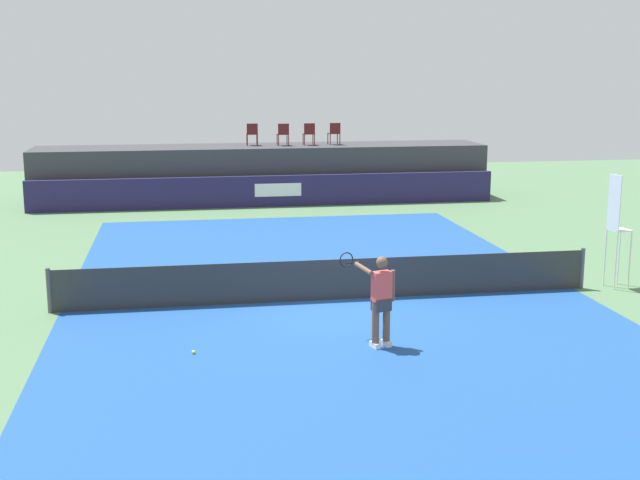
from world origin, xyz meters
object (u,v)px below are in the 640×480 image
at_px(spectator_chair_left, 283,133).
at_px(spectator_chair_right, 334,133).
at_px(spectator_chair_center, 309,133).
at_px(net_post_far, 582,268).
at_px(tennis_player, 380,298).
at_px(spectator_chair_far_left, 252,133).
at_px(net_post_near, 49,290).
at_px(umpire_chair, 616,223).
at_px(tennis_ball, 194,352).

bearing_deg(spectator_chair_left, spectator_chair_right, 2.21).
bearing_deg(spectator_chair_center, net_post_far, -74.08).
bearing_deg(spectator_chair_center, tennis_player, -94.68).
bearing_deg(spectator_chair_far_left, spectator_chair_left, -12.26).
relative_size(spectator_chair_far_left, net_post_near, 0.89).
xyz_separation_m(spectator_chair_left, tennis_player, (-0.46, -18.51, -1.73)).
relative_size(umpire_chair, tennis_ball, 40.59).
bearing_deg(tennis_player, spectator_chair_far_left, 92.31).
distance_m(umpire_chair, tennis_player, 7.47).
bearing_deg(spectator_chair_center, spectator_chair_right, 3.26).
relative_size(umpire_chair, net_post_near, 2.76).
height_order(spectator_chair_center, umpire_chair, spectator_chair_center).
height_order(spectator_chair_right, tennis_ball, spectator_chair_right).
relative_size(tennis_player, tennis_ball, 26.03).
height_order(spectator_chair_left, net_post_far, spectator_chair_left).
distance_m(spectator_chair_left, net_post_near, 16.81).
relative_size(umpire_chair, net_post_far, 2.76).
bearing_deg(tennis_ball, spectator_chair_center, 74.65).
bearing_deg(net_post_near, spectator_chair_right, 59.00).
height_order(spectator_chair_far_left, spectator_chair_right, same).
distance_m(umpire_chair, tennis_ball, 10.78).
xyz_separation_m(umpire_chair, net_post_near, (-13.20, 0.02, -1.09)).
bearing_deg(net_post_near, tennis_player, -27.33).
height_order(spectator_chair_far_left, tennis_ball, spectator_chair_far_left).
xyz_separation_m(spectator_chair_far_left, spectator_chair_center, (2.28, -0.24, 0.00)).
bearing_deg(net_post_near, umpire_chair, -0.08).
bearing_deg(tennis_ball, spectator_chair_far_left, 81.54).
relative_size(spectator_chair_far_left, spectator_chair_left, 1.00).
xyz_separation_m(spectator_chair_left, net_post_far, (5.37, -15.12, -2.19)).
bearing_deg(umpire_chair, spectator_chair_left, 112.18).
bearing_deg(spectator_chair_far_left, umpire_chair, -64.37).
distance_m(spectator_chair_center, umpire_chair, 16.03).
bearing_deg(tennis_player, tennis_ball, 177.76).
distance_m(spectator_chair_right, tennis_player, 18.85).
xyz_separation_m(net_post_far, tennis_ball, (-9.37, -3.25, -0.46)).
relative_size(spectator_chair_left, umpire_chair, 0.32).
bearing_deg(tennis_player, spectator_chair_right, 82.14).
bearing_deg(spectator_chair_far_left, tennis_ball, -98.46).
bearing_deg(spectator_chair_left, tennis_player, -91.43).
relative_size(spectator_chair_right, tennis_player, 0.50).
xyz_separation_m(net_post_near, tennis_ball, (3.03, -3.25, -0.46)).
relative_size(spectator_chair_center, tennis_player, 0.50).
xyz_separation_m(tennis_player, tennis_ball, (-3.53, 0.14, -0.92)).
bearing_deg(net_post_far, spectator_chair_left, 109.57).
distance_m(spectator_chair_far_left, spectator_chair_right, 3.33).
bearing_deg(umpire_chair, spectator_chair_right, 104.95).
distance_m(net_post_near, tennis_player, 7.40).
xyz_separation_m(net_post_far, tennis_player, (-5.84, -3.39, 0.46)).
xyz_separation_m(spectator_chair_far_left, spectator_chair_left, (1.22, -0.26, 0.00)).
bearing_deg(spectator_chair_right, tennis_ball, -108.28).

